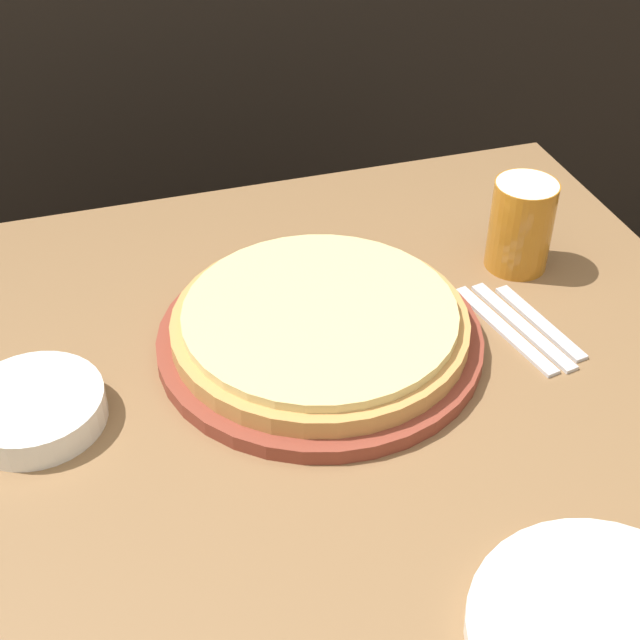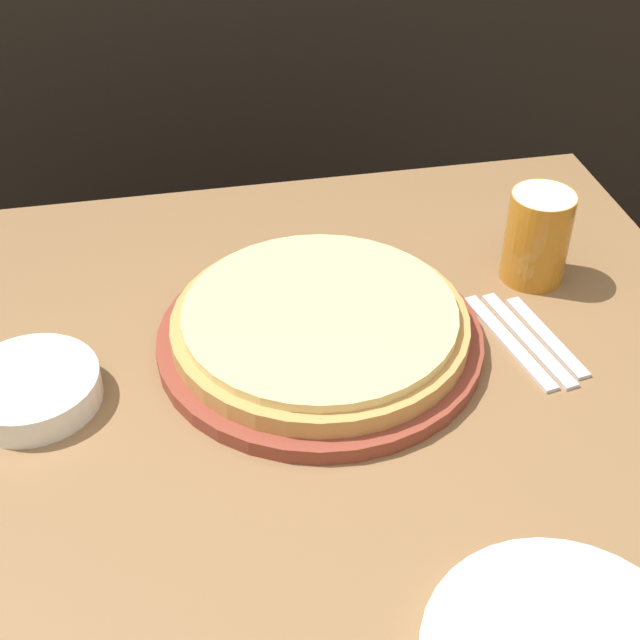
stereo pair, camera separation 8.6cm
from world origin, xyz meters
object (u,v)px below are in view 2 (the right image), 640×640
beer_glass (538,233)px  spoon (546,336)px  fork (509,341)px  pizza_on_board (320,329)px  side_bowl (32,389)px  dinner_knife (528,339)px

beer_glass → spoon: bearing=-103.3°
beer_glass → fork: 0.17m
pizza_on_board → beer_glass: beer_glass is taller
beer_glass → fork: (-0.08, -0.13, -0.07)m
side_bowl → fork: bearing=-0.9°
fork → dinner_knife: same height
pizza_on_board → fork: pizza_on_board is taller
beer_glass → spoon: 0.15m
dinner_knife → beer_glass: bearing=66.8°
beer_glass → dinner_knife: beer_glass is taller
side_bowl → spoon: (0.62, -0.01, -0.02)m
side_bowl → dinner_knife: size_ratio=0.81×
dinner_knife → spoon: 0.03m
beer_glass → fork: size_ratio=0.66×
fork → dinner_knife: size_ratio=1.00×
side_bowl → beer_glass: bearing=10.6°
spoon → side_bowl: bearing=179.2°
beer_glass → dinner_knife: bearing=-113.2°
spoon → dinner_knife: bearing=180.0°
fork → beer_glass: bearing=58.2°
pizza_on_board → side_bowl: bearing=-174.6°
side_bowl → fork: (0.57, -0.01, -0.02)m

